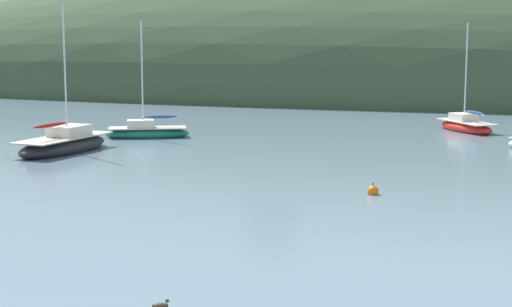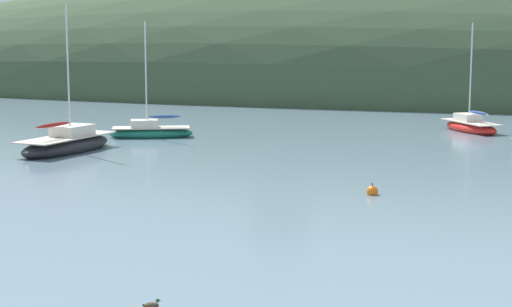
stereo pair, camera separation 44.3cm
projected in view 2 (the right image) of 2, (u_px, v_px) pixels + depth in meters
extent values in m
ellipsoid|color=#384C33|center=(416.00, 96.00, 80.71)|extent=(150.00, 36.00, 26.22)
ellipsoid|color=#232328|center=(67.00, 146.00, 41.04)|extent=(2.84, 6.76, 1.05)
cube|color=beige|center=(66.00, 137.00, 40.97)|extent=(2.62, 6.22, 0.06)
cube|color=silver|center=(72.00, 131.00, 41.41)|extent=(1.64, 2.23, 0.57)
cylinder|color=silver|center=(68.00, 71.00, 40.79)|extent=(0.09, 0.09, 6.75)
cylinder|color=silver|center=(53.00, 126.00, 39.92)|extent=(0.33, 2.76, 0.07)
ellipsoid|color=maroon|center=(53.00, 125.00, 39.91)|extent=(0.45, 2.66, 0.20)
ellipsoid|color=#196B56|center=(151.00, 134.00, 47.11)|extent=(5.18, 3.62, 0.79)
cube|color=beige|center=(151.00, 128.00, 47.05)|extent=(4.76, 3.33, 0.06)
cube|color=silver|center=(144.00, 124.00, 46.97)|extent=(1.89, 1.66, 0.48)
cylinder|color=silver|center=(146.00, 75.00, 46.58)|extent=(0.09, 0.09, 6.24)
cylinder|color=silver|center=(164.00, 117.00, 47.06)|extent=(1.90, 0.95, 0.07)
ellipsoid|color=#2D4784|center=(164.00, 117.00, 47.05)|extent=(1.88, 1.03, 0.20)
ellipsoid|color=red|center=(471.00, 128.00, 50.01)|extent=(4.38, 5.25, 0.83)
cube|color=beige|center=(471.00, 122.00, 49.96)|extent=(4.03, 4.83, 0.06)
cube|color=silver|center=(468.00, 118.00, 50.32)|extent=(1.88, 2.01, 0.49)
cylinder|color=silver|center=(471.00, 73.00, 49.76)|extent=(0.09, 0.09, 6.19)
cylinder|color=silver|center=(479.00, 114.00, 49.09)|extent=(1.29, 1.83, 0.07)
ellipsoid|color=#2D4784|center=(479.00, 113.00, 49.08)|extent=(1.35, 1.83, 0.20)
sphere|color=orange|center=(372.00, 191.00, 29.81)|extent=(0.44, 0.44, 0.44)
cylinder|color=black|center=(372.00, 184.00, 29.77)|extent=(0.04, 0.04, 0.10)
ellipsoid|color=#473828|center=(151.00, 306.00, 17.30)|extent=(0.38, 0.32, 0.16)
sphere|color=#1E4723|center=(158.00, 300.00, 17.31)|extent=(0.09, 0.09, 0.09)
cone|color=gold|center=(161.00, 300.00, 17.32)|extent=(0.06, 0.05, 0.04)
cone|color=#473828|center=(144.00, 305.00, 17.27)|extent=(0.10, 0.10, 0.08)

